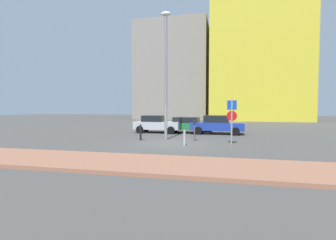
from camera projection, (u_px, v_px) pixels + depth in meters
name	position (u px, v px, depth m)	size (l,w,h in m)	color
ground_plane	(171.00, 144.00, 15.09)	(120.00, 120.00, 0.00)	#4C4947
sidewalk_brick	(139.00, 164.00, 9.41)	(40.00, 3.07, 0.14)	#9E664C
parked_car_silver	(157.00, 124.00, 21.70)	(4.04, 2.00, 1.51)	#B7BABF
parked_car_green	(189.00, 125.00, 21.47)	(4.67, 2.11, 1.37)	#237238
parked_car_blue	(217.00, 124.00, 20.70)	(4.38, 2.19, 1.55)	#1E389E
parking_sign_post	(232.00, 117.00, 14.53)	(0.59, 0.19, 2.64)	gray
parking_meter	(195.00, 128.00, 16.31)	(0.18, 0.14, 1.36)	#4C4C51
street_lamp	(166.00, 67.00, 16.80)	(0.70, 0.36, 8.61)	gray
traffic_bollard_near	(141.00, 132.00, 16.69)	(0.13, 0.13, 1.06)	black
traffic_bollard_mid	(184.00, 138.00, 14.35)	(0.13, 0.13, 0.90)	#B7B7BC
building_colorful_midrise	(257.00, 56.00, 44.20)	(15.96, 12.51, 22.76)	gold
building_under_construction	(175.00, 73.00, 51.00)	(13.68, 12.91, 18.53)	gray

